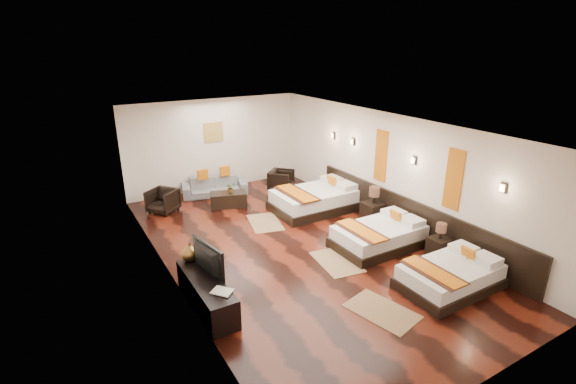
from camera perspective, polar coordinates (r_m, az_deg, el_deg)
floor at (r=9.63m, az=0.84°, el=-7.48°), size 5.50×9.50×0.01m
ceiling at (r=8.70m, az=0.93°, el=9.13°), size 5.50×9.50×0.01m
back_wall at (r=13.19m, az=-10.02°, el=6.35°), size 5.50×0.01×2.80m
left_wall at (r=8.07m, az=-16.03°, el=-2.94°), size 0.01×9.50×2.80m
right_wall at (r=10.69m, az=13.57°, el=2.90°), size 0.01×9.50×2.80m
headboard_panel at (r=10.46m, az=16.00°, el=-3.25°), size 0.08×6.60×0.90m
bed_near at (r=8.64m, az=21.27°, el=-10.53°), size 1.91×1.20×0.73m
bed_mid at (r=9.77m, az=12.36°, el=-5.79°), size 2.04×1.28×0.78m
bed_far at (r=11.59m, az=3.86°, el=-0.97°), size 2.34×1.47×0.89m
nightstand_a at (r=9.66m, az=19.83°, el=-6.82°), size 0.40×0.40×0.79m
nightstand_b at (r=10.94m, az=11.48°, el=-2.45°), size 0.49×0.49×0.97m
jute_mat_near at (r=7.74m, az=12.62°, el=-15.52°), size 1.01×1.34×0.01m
jute_mat_mid at (r=9.07m, az=6.62°, el=-9.41°), size 0.91×1.29×0.01m
jute_mat_far at (r=10.85m, az=-3.16°, el=-4.16°), size 1.01×1.34×0.01m
tv_console at (r=7.66m, az=-11.01°, el=-13.34°), size 0.50×1.80×0.55m
tv at (r=7.55m, az=-11.44°, el=-8.98°), size 0.29×0.99×0.56m
book at (r=7.03m, az=-9.43°, el=-13.74°), size 0.40×0.41×0.03m
figurine at (r=8.10m, az=-13.20°, el=-7.85°), size 0.43×0.43×0.35m
sofa at (r=12.85m, az=-9.94°, el=0.78°), size 2.04×1.21×0.56m
armchair_left at (r=11.88m, az=-16.66°, el=-1.16°), size 0.99×0.98×0.65m
armchair_right at (r=13.06m, az=-0.92°, el=1.60°), size 0.99×0.99×0.65m
coffee_table at (r=11.95m, az=-8.09°, el=-1.00°), size 1.11×0.79×0.40m
table_plant at (r=11.88m, az=-7.84°, el=0.61°), size 0.30×0.28×0.27m
orange_panel_a at (r=9.40m, az=21.60°, el=1.60°), size 0.04×0.40×1.30m
orange_panel_b at (r=10.81m, az=12.53°, el=4.82°), size 0.04×0.40×1.30m
sconce_near at (r=8.75m, az=27.18°, el=0.50°), size 0.07×0.12×0.18m
sconce_mid at (r=10.01m, az=16.74°, el=4.14°), size 0.07×0.12×0.18m
sconce_far at (r=11.56m, az=8.79°, el=6.80°), size 0.07×0.12×0.18m
sconce_lounge at (r=12.25m, az=6.13°, el=7.66°), size 0.07×0.12×0.18m
gold_artwork at (r=13.08m, az=-10.09°, el=8.03°), size 0.60×0.04×0.60m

